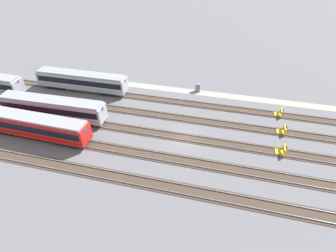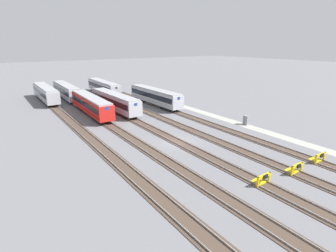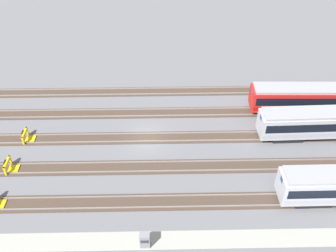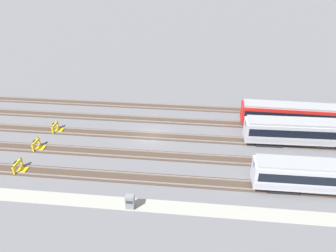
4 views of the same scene
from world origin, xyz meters
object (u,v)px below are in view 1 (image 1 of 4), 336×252
subway_car_back_row_leftmost (82,81)px  electrical_cabinet (198,88)px  bumper_stop_near_inner_track (283,130)px  subway_car_front_row_left_inner (52,108)px  bumper_stop_middle_track (282,150)px  subway_car_front_row_centre (33,125)px  bumper_stop_nearest_track (280,113)px

subway_car_back_row_leftmost → electrical_cabinet: 22.64m
subway_car_back_row_leftmost → bumper_stop_near_inner_track: (-36.91, 4.92, -1.53)m
subway_car_front_row_left_inner → bumper_stop_middle_track: (-36.33, 0.03, -1.53)m
subway_car_front_row_left_inner → subway_car_back_row_leftmost: same height
subway_car_front_row_left_inner → subway_car_front_row_centre: same height
subway_car_back_row_leftmost → bumper_stop_middle_track: 37.68m
bumper_stop_nearest_track → bumper_stop_middle_track: (0.56, 9.93, 0.00)m
subway_car_front_row_centre → bumper_stop_middle_track: size_ratio=9.03×
electrical_cabinet → bumper_stop_nearest_track: bearing=161.5°
subway_car_front_row_left_inner → subway_car_front_row_centre: bearing=90.0°
bumper_stop_nearest_track → subway_car_front_row_centre: bearing=22.0°
bumper_stop_near_inner_track → electrical_cabinet: size_ratio=1.25×
subway_car_back_row_leftmost → electrical_cabinet: size_ratio=11.26×
bumper_stop_middle_track → bumper_stop_nearest_track: bearing=-93.2°
bumper_stop_middle_track → subway_car_back_row_leftmost: bearing=-15.2°
subway_car_back_row_leftmost → electrical_cabinet: subway_car_back_row_leftmost is taller
subway_car_back_row_leftmost → subway_car_front_row_left_inner: bearing=90.0°
subway_car_front_row_centre → subway_car_back_row_leftmost: size_ratio=1.00×
subway_car_front_row_centre → subway_car_back_row_leftmost: 14.88m
electrical_cabinet → bumper_stop_near_inner_track: bearing=146.2°
subway_car_front_row_left_inner → bumper_stop_middle_track: 36.37m
subway_car_front_row_left_inner → subway_car_front_row_centre: (0.00, 5.02, 0.00)m
bumper_stop_near_inner_track → bumper_stop_middle_track: bearing=83.4°
electrical_cabinet → bumper_stop_middle_track: bearing=133.8°
subway_car_front_row_centre → subway_car_back_row_leftmost: same height
subway_car_front_row_left_inner → bumper_stop_near_inner_track: size_ratio=9.02×
subway_car_front_row_centre → bumper_stop_nearest_track: size_ratio=9.00×
bumper_stop_near_inner_track → bumper_stop_nearest_track: bearing=-89.8°
subway_car_front_row_left_inner → bumper_stop_nearest_track: size_ratio=9.00×
subway_car_front_row_left_inner → bumper_stop_near_inner_track: subway_car_front_row_left_inner is taller
subway_car_back_row_leftmost → bumper_stop_near_inner_track: 37.26m
subway_car_front_row_centre → bumper_stop_nearest_track: 39.82m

